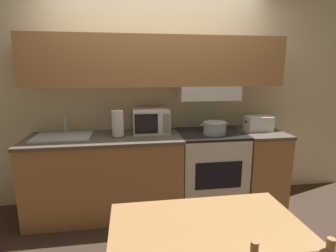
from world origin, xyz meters
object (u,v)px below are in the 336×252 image
object	(u,v)px
stove_range	(210,169)
dining_table	(206,241)
sink_basin	(63,137)
toaster	(258,123)
microwave	(151,121)
cooking_pot	(215,128)
paper_towel_roll	(118,124)

from	to	relation	value
stove_range	dining_table	distance (m)	1.62
stove_range	sink_basin	xyz separation A→B (m)	(-1.63, -0.01, 0.46)
toaster	dining_table	xyz separation A→B (m)	(-1.09, -1.54, -0.36)
sink_basin	dining_table	xyz separation A→B (m)	(1.12, -1.52, -0.28)
sink_basin	microwave	bearing A→B (deg)	7.40
toaster	cooking_pot	bearing A→B (deg)	-171.57
paper_towel_roll	dining_table	bearing A→B (deg)	-70.25
cooking_pot	dining_table	size ratio (longest dim) A/B	0.31
dining_table	sink_basin	bearing A→B (deg)	126.40
microwave	sink_basin	size ratio (longest dim) A/B	0.70
cooking_pot	stove_range	bearing A→B (deg)	103.56
microwave	stove_range	bearing A→B (deg)	-9.32
sink_basin	cooking_pot	bearing A→B (deg)	-2.23
microwave	toaster	world-z (taller)	microwave
sink_basin	toaster	bearing A→B (deg)	0.50
microwave	sink_basin	xyz separation A→B (m)	(-0.95, -0.12, -0.12)
paper_towel_roll	dining_table	size ratio (longest dim) A/B	0.26
paper_towel_roll	stove_range	bearing A→B (deg)	1.46
microwave	paper_towel_roll	xyz separation A→B (m)	(-0.37, -0.14, 0.00)
sink_basin	dining_table	world-z (taller)	sink_basin
toaster	paper_towel_roll	distance (m)	1.63
stove_range	cooking_pot	distance (m)	0.53
sink_basin	stove_range	bearing A→B (deg)	0.40
stove_range	toaster	world-z (taller)	toaster
toaster	paper_towel_roll	xyz separation A→B (m)	(-1.63, -0.03, 0.05)
toaster	dining_table	world-z (taller)	toaster
toaster	sink_basin	world-z (taller)	sink_basin
cooking_pot	dining_table	bearing A→B (deg)	-109.97
stove_range	microwave	xyz separation A→B (m)	(-0.68, 0.11, 0.58)
cooking_pot	paper_towel_roll	size ratio (longest dim) A/B	1.21
microwave	toaster	bearing A→B (deg)	-4.70
toaster	sink_basin	distance (m)	2.21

